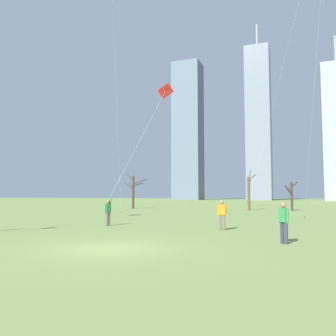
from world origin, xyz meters
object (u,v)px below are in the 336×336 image
object	(u,v)px
bystander_watching_nearby	(222,214)
distant_kite_drifting_left_white	(113,4)
kite_flyer_midfield_left_red	(120,186)
bare_tree_right_of_center	(291,194)
distant_kite_drifting_right_teal	(318,29)
bare_tree_leftmost	(249,192)
bystander_far_off_by_trees	(284,221)
bare_tree_far_right_edge	(133,190)

from	to	relation	value
bystander_watching_nearby	distant_kite_drifting_left_white	size ratio (longest dim) A/B	0.06
kite_flyer_midfield_left_red	bare_tree_right_of_center	world-z (taller)	kite_flyer_midfield_left_red
bystander_watching_nearby	distant_kite_drifting_left_white	bearing A→B (deg)	134.51
kite_flyer_midfield_left_red	distant_kite_drifting_right_teal	xyz separation A→B (m)	(12.57, 8.08, 12.06)
bystander_watching_nearby	bare_tree_right_of_center	xyz separation A→B (m)	(3.00, 26.72, 1.12)
bystander_watching_nearby	bare_tree_leftmost	distance (m)	26.63
bystander_watching_nearby	bare_tree_right_of_center	bearing A→B (deg)	83.59
bystander_watching_nearby	distant_kite_drifting_right_teal	bearing A→B (deg)	58.23
bystander_far_off_by_trees	distant_kite_drifting_left_white	xyz separation A→B (m)	(-20.26, 21.60, 24.28)
kite_flyer_midfield_left_red	bystander_far_off_by_trees	world-z (taller)	kite_flyer_midfield_left_red
distant_kite_drifting_right_teal	bare_tree_leftmost	xyz separation A→B (m)	(-7.77, 17.35, -12.19)
distant_kite_drifting_right_teal	bare_tree_far_right_edge	size ratio (longest dim) A/B	3.52
kite_flyer_midfield_left_red	bystander_watching_nearby	distance (m)	7.16
bystander_far_off_by_trees	bystander_watching_nearby	world-z (taller)	same
distant_kite_drifting_left_white	bare_tree_far_right_edge	size ratio (longest dim) A/B	5.67
bystander_far_off_by_trees	bare_tree_leftmost	xyz separation A→B (m)	(-5.51, 30.97, 1.47)
bystander_far_off_by_trees	bare_tree_right_of_center	world-z (taller)	bare_tree_right_of_center
kite_flyer_midfield_left_red	bare_tree_leftmost	bearing A→B (deg)	79.31
bare_tree_right_of_center	bystander_watching_nearby	bearing A→B (deg)	-96.41
bystander_far_off_by_trees	bare_tree_far_right_edge	size ratio (longest dim) A/B	0.32
distant_kite_drifting_right_teal	bare_tree_right_of_center	size ratio (longest dim) A/B	4.89
distant_kite_drifting_right_teal	bare_tree_leftmost	bearing A→B (deg)	114.13
bare_tree_far_right_edge	bystander_far_off_by_trees	bearing A→B (deg)	-54.64
kite_flyer_midfield_left_red	distant_kite_drifting_right_teal	bearing A→B (deg)	32.73
bare_tree_far_right_edge	bare_tree_leftmost	xyz separation A→B (m)	(16.06, 0.56, -0.23)
bystander_far_off_by_trees	distant_kite_drifting_left_white	size ratio (longest dim) A/B	0.06
distant_kite_drifting_right_teal	bare_tree_far_right_edge	bearing A→B (deg)	144.85
bystander_watching_nearby	bystander_far_off_by_trees	bearing A→B (deg)	-52.61
kite_flyer_midfield_left_red	distant_kite_drifting_left_white	world-z (taller)	distant_kite_drifting_left_white
bystander_watching_nearby	bare_tree_right_of_center	distance (m)	26.91
distant_kite_drifting_left_white	bare_tree_leftmost	xyz separation A→B (m)	(14.75, 9.37, -22.81)
kite_flyer_midfield_left_red	bare_tree_leftmost	world-z (taller)	kite_flyer_midfield_left_red
kite_flyer_midfield_left_red	bare_tree_right_of_center	xyz separation A→B (m)	(9.90, 25.64, -0.48)
distant_kite_drifting_right_teal	bare_tree_far_right_edge	world-z (taller)	distant_kite_drifting_right_teal
distant_kite_drifting_left_white	bare_tree_leftmost	world-z (taller)	distant_kite_drifting_left_white
bystander_watching_nearby	distant_kite_drifting_left_white	xyz separation A→B (m)	(-16.85, 17.14, 24.28)
bystander_watching_nearby	bare_tree_leftmost	xyz separation A→B (m)	(-2.10, 26.50, 1.47)
distant_kite_drifting_left_white	bare_tree_leftmost	bearing A→B (deg)	32.42
bare_tree_right_of_center	bare_tree_leftmost	distance (m)	5.12
distant_kite_drifting_right_teal	bare_tree_far_right_edge	distance (m)	31.51
bare_tree_far_right_edge	bare_tree_right_of_center	bearing A→B (deg)	2.10
distant_kite_drifting_right_teal	bare_tree_leftmost	world-z (taller)	distant_kite_drifting_right_teal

